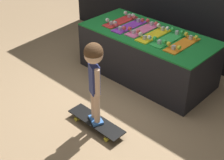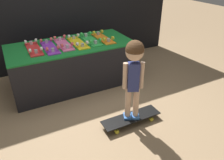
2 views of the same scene
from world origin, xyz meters
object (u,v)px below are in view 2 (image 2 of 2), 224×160
at_px(skateboard_pink_on_rack, 63,44).
at_px(skateboard_purple_on_rack, 50,47).
at_px(skateboard_green_on_rack, 90,40).
at_px(skateboard_red_on_rack, 34,48).
at_px(skateboard_orange_on_rack, 103,38).
at_px(child, 134,67).
at_px(skateboard_yellow_on_rack, 78,42).
at_px(skateboard_on_floor, 131,118).

bearing_deg(skateboard_pink_on_rack, skateboard_purple_on_rack, -169.99).
relative_size(skateboard_purple_on_rack, skateboard_green_on_rack, 1.00).
bearing_deg(skateboard_green_on_rack, skateboard_purple_on_rack, -177.97).
bearing_deg(skateboard_red_on_rack, skateboard_orange_on_rack, -1.54).
xyz_separation_m(skateboard_pink_on_rack, skateboard_orange_on_rack, (0.65, -0.02, 0.00)).
distance_m(skateboard_green_on_rack, skateboard_orange_on_rack, 0.22).
relative_size(skateboard_red_on_rack, skateboard_green_on_rack, 1.00).
bearing_deg(skateboard_pink_on_rack, child, -72.84).
bearing_deg(skateboard_yellow_on_rack, skateboard_green_on_rack, 5.77).
bearing_deg(skateboard_orange_on_rack, child, -100.50).
distance_m(skateboard_pink_on_rack, child, 1.40).
bearing_deg(skateboard_green_on_rack, skateboard_yellow_on_rack, -174.23).
distance_m(skateboard_purple_on_rack, skateboard_on_floor, 1.57).
distance_m(skateboard_purple_on_rack, skateboard_yellow_on_rack, 0.44).
relative_size(skateboard_yellow_on_rack, skateboard_green_on_rack, 1.00).
bearing_deg(skateboard_pink_on_rack, skateboard_green_on_rack, -2.00).
distance_m(skateboard_red_on_rack, skateboard_purple_on_rack, 0.22).
height_order(skateboard_purple_on_rack, skateboard_green_on_rack, same).
height_order(skateboard_pink_on_rack, skateboard_orange_on_rack, same).
xyz_separation_m(skateboard_red_on_rack, child, (0.85, -1.34, 0.09)).
relative_size(skateboard_orange_on_rack, skateboard_on_floor, 0.79).
xyz_separation_m(skateboard_on_floor, child, (0.00, 0.00, 0.71)).
bearing_deg(skateboard_purple_on_rack, skateboard_green_on_rack, 2.03).
xyz_separation_m(skateboard_red_on_rack, skateboard_purple_on_rack, (0.22, -0.05, 0.00)).
relative_size(skateboard_yellow_on_rack, child, 0.60).
relative_size(skateboard_pink_on_rack, skateboard_orange_on_rack, 1.00).
height_order(skateboard_orange_on_rack, child, child).
height_order(skateboard_red_on_rack, child, child).
bearing_deg(skateboard_orange_on_rack, skateboard_green_on_rack, 178.75).
distance_m(skateboard_yellow_on_rack, skateboard_on_floor, 1.45).
relative_size(skateboard_pink_on_rack, skateboard_on_floor, 0.79).
relative_size(skateboard_on_floor, child, 0.76).
relative_size(skateboard_yellow_on_rack, skateboard_on_floor, 0.79).
relative_size(skateboard_pink_on_rack, skateboard_yellow_on_rack, 1.00).
relative_size(skateboard_red_on_rack, skateboard_yellow_on_rack, 1.00).
bearing_deg(child, skateboard_pink_on_rack, 131.09).
bearing_deg(skateboard_purple_on_rack, skateboard_pink_on_rack, 10.01).
bearing_deg(skateboard_red_on_rack, skateboard_on_floor, -57.71).
height_order(skateboard_red_on_rack, skateboard_on_floor, skateboard_red_on_rack).
bearing_deg(skateboard_red_on_rack, skateboard_purple_on_rack, -12.37).
bearing_deg(skateboard_red_on_rack, child, -57.71).
bearing_deg(skateboard_pink_on_rack, skateboard_yellow_on_rack, -9.70).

